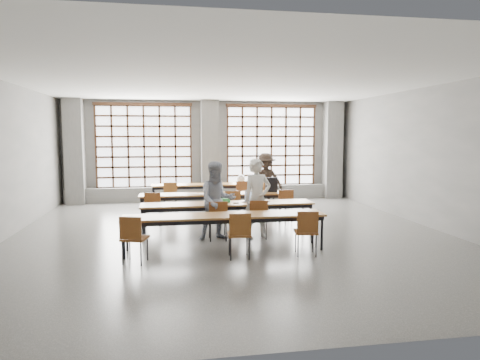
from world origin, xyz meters
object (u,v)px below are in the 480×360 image
chair_front_left (218,216)px  plastic_bag (241,179)px  chair_mid_centre (232,204)px  chair_near_mid (239,231)px  student_back (266,180)px  backpack (271,185)px  chair_mid_left (153,206)px  green_box (225,200)px  chair_front_right (258,215)px  chair_back_right (267,191)px  chair_mid_right (285,202)px  chair_near_right (307,228)px  desk_row_a (214,186)px  laptop_back (254,181)px  chair_back_mid (242,192)px  student_female (217,201)px  desk_row_b (214,196)px  mouse (268,201)px  chair_back_left (170,193)px  laptop_front (251,199)px  phone (236,203)px  chair_near_left (133,235)px  red_pouch (135,236)px  desk_row_d (225,218)px  student_male (257,199)px  desk_row_c (228,206)px

chair_front_left → plastic_bag: plastic_bag is taller
chair_mid_centre → chair_near_mid: 3.17m
student_back → backpack: size_ratio=4.33×
chair_mid_left → chair_front_left: 2.22m
green_box → chair_front_right: bearing=-47.8°
chair_back_right → chair_mid_right: (-0.04, -2.26, 0.00)m
chair_mid_centre → chair_near_right: (0.97, -3.15, 0.00)m
chair_mid_centre → chair_front_right: 1.73m
desk_row_a → chair_front_left: size_ratio=4.55×
chair_back_right → laptop_back: 0.83m
desk_row_a → chair_back_mid: size_ratio=4.55×
chair_mid_right → student_female: (-1.96, -1.56, 0.33)m
chair_back_mid → student_back: 0.87m
desk_row_b → mouse: bearing=-57.6°
desk_row_b → student_female: bearing=-94.3°
chair_back_left → chair_mid_left: 2.30m
chair_back_left → chair_near_mid: (1.25, -5.41, 0.00)m
laptop_front → chair_mid_centre: bearing=108.1°
chair_front_right → phone: 0.70m
backpack → chair_near_left: bearing=-126.2°
chair_near_left → chair_front_left: bearing=40.8°
chair_near_right → red_pouch: chair_near_right is taller
chair_front_right → red_pouch: (-2.55, -1.38, -0.04)m
chair_front_left → desk_row_d: bearing=-87.0°
chair_back_right → chair_near_left: 6.55m
desk_row_b → backpack: backpack is taller
desk_row_b → chair_front_left: (-0.17, -2.32, -0.13)m
desk_row_b → chair_mid_centre: bearing=-57.7°
chair_near_mid → chair_near_right: 1.29m
laptop_front → phone: size_ratio=3.50×
chair_back_right → mouse: (-0.76, -3.35, 0.21)m
desk_row_d → chair_mid_centre: (0.52, 2.52, -0.13)m
chair_back_left → student_male: bearing=-63.4°
chair_mid_left → red_pouch: (-0.22, -3.07, -0.04)m
desk_row_c → green_box: bearing=122.0°
red_pouch → green_box: bearing=47.5°
chair_mid_centre → student_male: size_ratio=0.49×
desk_row_a → chair_near_left: (-2.07, -6.03, -0.13)m
chair_near_right → student_back: bearing=85.3°
chair_mid_left → chair_mid_right: bearing=-0.0°
chair_front_right → red_pouch: chair_front_right is taller
chair_near_right → student_female: 2.23m
student_female → chair_back_left: bearing=96.8°
chair_mid_centre → mouse: 1.30m
chair_back_left → chair_front_right: size_ratio=1.00×
chair_front_left → desk_row_b: bearing=85.9°
laptop_back → backpack: bearing=-89.1°
mouse → green_box: size_ratio=0.39×
student_male → laptop_back: size_ratio=4.48×
desk_row_b → chair_near_left: size_ratio=4.55×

